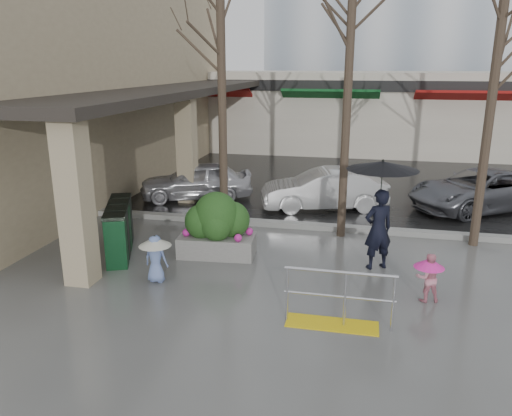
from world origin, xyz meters
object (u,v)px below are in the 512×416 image
at_px(tree_midwest, 351,26).
at_px(car_b, 324,189).
at_px(tree_west, 221,35).
at_px(news_boxes, 119,229).
at_px(car_a, 196,181).
at_px(handrail, 336,306).
at_px(planter, 217,225).
at_px(child_blue, 155,253).
at_px(woman, 380,201).
at_px(tree_mideast, 499,42).
at_px(child_pink, 428,274).
at_px(car_c, 480,190).

relative_size(tree_midwest, car_b, 1.83).
relative_size(tree_west, tree_midwest, 0.97).
distance_m(news_boxes, car_a, 5.17).
relative_size(handrail, planter, 1.04).
bearing_deg(news_boxes, child_blue, -63.92).
distance_m(child_blue, car_a, 6.64).
height_order(woman, news_boxes, woman).
distance_m(tree_mideast, child_pink, 5.73).
xyz_separation_m(handrail, car_b, (-0.84, 7.24, 0.25)).
height_order(handrail, car_b, car_b).
relative_size(tree_mideast, child_blue, 6.40).
bearing_deg(news_boxes, tree_midwest, 3.23).
distance_m(tree_midwest, news_boxes, 7.29).
distance_m(tree_midwest, car_a, 7.29).
relative_size(tree_mideast, car_b, 1.70).
relative_size(tree_midwest, car_c, 1.54).
distance_m(tree_mideast, car_c, 5.49).
relative_size(planter, car_a, 0.50).
bearing_deg(tree_midwest, car_c, 39.97).
relative_size(tree_west, car_c, 1.50).
bearing_deg(child_blue, car_a, -75.64).
bearing_deg(child_blue, tree_midwest, -131.13).
bearing_deg(news_boxes, child_pink, -30.87).
xyz_separation_m(handrail, tree_midwest, (-0.16, 4.80, 4.86)).
height_order(child_blue, car_b, car_b).
distance_m(child_blue, planter, 1.90).
bearing_deg(planter, car_c, 38.46).
height_order(child_blue, news_boxes, news_boxes).
distance_m(child_blue, car_b, 6.85).
bearing_deg(car_a, handrail, 14.73).
bearing_deg(child_pink, tree_midwest, -76.81).
xyz_separation_m(tree_west, tree_midwest, (3.20, 0.00, 0.15)).
height_order(child_pink, car_b, car_b).
xyz_separation_m(tree_midwest, woman, (0.88, -2.04, -3.69)).
bearing_deg(car_b, car_a, -110.04).
height_order(woman, car_b, woman).
xyz_separation_m(car_a, car_c, (9.01, 0.66, 0.00)).
xyz_separation_m(woman, news_boxes, (-5.98, -0.37, -0.93)).
height_order(car_a, car_b, same).
bearing_deg(child_blue, child_pink, -174.38).
bearing_deg(tree_midwest, car_a, 150.83).
bearing_deg(child_pink, planter, -31.59).
xyz_separation_m(handrail, woman, (0.72, 2.76, 1.16)).
relative_size(tree_west, car_b, 1.78).
height_order(news_boxes, car_b, car_b).
bearing_deg(tree_west, tree_midwest, 0.00).
height_order(tree_midwest, child_blue, tree_midwest).
distance_m(handrail, car_c, 9.10).
bearing_deg(planter, child_pink, -17.43).
bearing_deg(car_a, car_b, 66.50).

